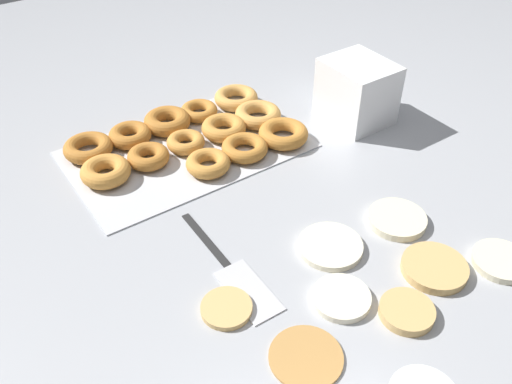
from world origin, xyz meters
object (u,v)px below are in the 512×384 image
(pancake_1, at_px, (434,268))
(donut_tray, at_px, (193,137))
(container_stack, at_px, (357,92))
(pancake_7, at_px, (341,298))
(pancake_2, at_px, (306,356))
(pancake_5, at_px, (226,308))
(spatula, at_px, (238,278))
(pancake_6, at_px, (501,261))
(pancake_0, at_px, (330,246))
(pancake_4, at_px, (397,219))
(pancake_3, at_px, (407,311))

(pancake_1, bearing_deg, donut_tray, -75.39)
(donut_tray, bearing_deg, container_stack, 161.51)
(pancake_7, xyz_separation_m, donut_tray, (-0.02, -0.52, 0.01))
(pancake_2, bearing_deg, pancake_7, -155.64)
(pancake_2, height_order, container_stack, container_stack)
(pancake_7, bearing_deg, container_stack, -134.48)
(pancake_5, height_order, spatula, pancake_5)
(pancake_6, bearing_deg, container_stack, -103.02)
(pancake_0, height_order, pancake_7, same)
(pancake_7, height_order, container_stack, container_stack)
(pancake_5, height_order, pancake_7, pancake_7)
(pancake_4, relative_size, donut_tray, 0.22)
(pancake_2, relative_size, donut_tray, 0.22)
(pancake_1, xyz_separation_m, pancake_5, (0.33, -0.13, -0.00))
(pancake_6, relative_size, spatula, 0.34)
(pancake_2, distance_m, pancake_6, 0.39)
(pancake_2, xyz_separation_m, pancake_6, (-0.39, 0.04, 0.00))
(pancake_2, bearing_deg, spatula, -90.40)
(pancake_4, bearing_deg, pancake_3, 48.07)
(pancake_1, height_order, pancake_7, pancake_1)
(spatula, bearing_deg, pancake_0, 80.39)
(pancake_5, relative_size, container_stack, 0.54)
(pancake_2, height_order, pancake_5, pancake_5)
(pancake_1, distance_m, pancake_3, 0.11)
(pancake_1, distance_m, container_stack, 0.50)
(pancake_4, xyz_separation_m, spatula, (0.32, -0.05, -0.00))
(pancake_4, height_order, donut_tray, donut_tray)
(pancake_5, xyz_separation_m, donut_tray, (-0.19, -0.44, 0.01))
(pancake_3, distance_m, donut_tray, 0.61)
(pancake_6, bearing_deg, spatula, -30.13)
(pancake_0, relative_size, pancake_4, 1.06)
(pancake_0, height_order, pancake_4, pancake_4)
(pancake_0, relative_size, pancake_7, 1.21)
(pancake_7, bearing_deg, pancake_4, -158.83)
(pancake_5, distance_m, pancake_6, 0.48)
(pancake_0, xyz_separation_m, pancake_7, (0.06, 0.10, 0.00))
(pancake_4, xyz_separation_m, donut_tray, (0.18, -0.44, 0.01))
(pancake_3, xyz_separation_m, pancake_7, (0.07, -0.08, -0.00))
(pancake_6, relative_size, pancake_7, 1.03)
(pancake_0, bearing_deg, pancake_1, 128.15)
(pancake_6, bearing_deg, pancake_5, -22.52)
(pancake_3, relative_size, pancake_5, 1.05)
(pancake_1, height_order, donut_tray, donut_tray)
(pancake_1, xyz_separation_m, pancake_4, (-0.04, -0.12, -0.00))
(pancake_1, bearing_deg, pancake_5, -21.17)
(pancake_0, xyz_separation_m, container_stack, (-0.33, -0.30, 0.07))
(pancake_0, distance_m, pancake_7, 0.12)
(pancake_4, xyz_separation_m, pancake_7, (0.21, 0.08, -0.00))
(spatula, bearing_deg, pancake_6, 60.99)
(pancake_3, bearing_deg, pancake_6, 175.80)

